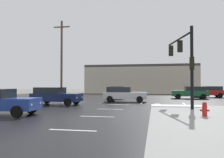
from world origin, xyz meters
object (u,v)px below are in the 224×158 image
Objects in this scene: sedan_silver at (124,94)px; traffic_signal_mast at (184,56)px; fire_hydrant at (205,109)px; sedan_grey at (117,92)px; utility_pole_far at (62,58)px; sedan_red at (208,91)px; sedan_navy at (55,96)px; sedan_green at (191,92)px.

traffic_signal_mast is at bearing -48.65° from sedan_silver.
fire_hydrant is 0.17× the size of sedan_silver.
traffic_signal_mast is at bearing 94.64° from fire_hydrant.
utility_pole_far is (-7.17, -1.60, 4.50)m from sedan_grey.
fire_hydrant is at bearing 172.20° from traffic_signal_mast.
sedan_red is at bearing 17.83° from utility_pole_far.
traffic_signal_mast is 11.74m from sedan_navy.
sedan_green is 0.44× the size of utility_pole_far.
sedan_silver is 1.01× the size of sedan_red.
sedan_green is at bearing 83.69° from fire_hydrant.
traffic_signal_mast is 1.29× the size of sedan_red.
traffic_signal_mast is 13.53m from sedan_green.
sedan_red is at bearing -30.33° from traffic_signal_mast.
sedan_green is 0.98× the size of sedan_navy.
traffic_signal_mast is at bearing 79.16° from sedan_green.
fire_hydrant is 12.56m from sedan_silver.
sedan_silver is 0.99× the size of sedan_grey.
sedan_green is 4.67m from sedan_red.
traffic_signal_mast is at bearing -35.61° from utility_pole_far.
sedan_green reaches higher than fire_hydrant.
utility_pole_far is (-19.65, -6.32, 4.50)m from sedan_red.
sedan_red is 22.44m from sedan_navy.
traffic_signal_mast is 0.57× the size of utility_pole_far.
sedan_navy is at bearing -70.67° from utility_pole_far.
utility_pole_far is at bearing 8.88° from sedan_green.
sedan_grey is 0.45× the size of utility_pole_far.
sedan_green is (7.87, 6.99, 0.00)m from sedan_silver.
sedan_red reaches higher than fire_hydrant.
utility_pole_far is at bearing 152.81° from sedan_silver.
utility_pole_far reaches higher than traffic_signal_mast.
sedan_red and sedan_grey have the same top height.
sedan_silver is at bearing 44.61° from sedan_red.
fire_hydrant is 21.85m from utility_pole_far.
fire_hydrant is at bearing 20.05° from sedan_grey.
sedan_silver and sedan_green have the same top height.
utility_pole_far is at bearing 133.69° from fire_hydrant.
traffic_signal_mast is 17.70m from sedan_red.
traffic_signal_mast reaches higher than sedan_red.
utility_pole_far reaches higher than sedan_red.
sedan_grey is at bearing 73.22° from sedan_navy.
utility_pole_far is (-14.72, 15.41, 4.82)m from fire_hydrant.
sedan_silver is at bearing 41.37° from sedan_green.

